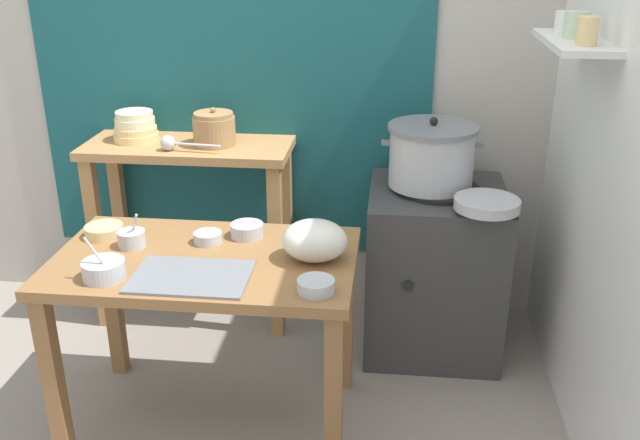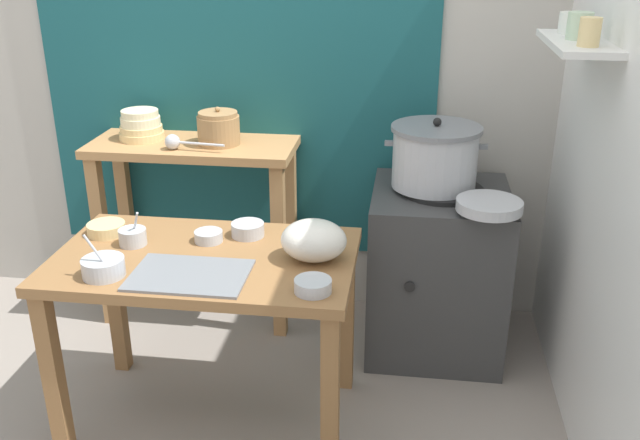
# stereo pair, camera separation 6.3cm
# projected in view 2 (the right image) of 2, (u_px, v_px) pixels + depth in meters

# --- Properties ---
(ground_plane) EXTENTS (9.00, 9.00, 0.00)m
(ground_plane) POSITION_uv_depth(u_px,v_px,m) (223.00, 421.00, 2.80)
(ground_plane) COLOR gray
(wall_back) EXTENTS (4.40, 0.12, 2.60)m
(wall_back) POSITION_uv_depth(u_px,v_px,m) (286.00, 48.00, 3.29)
(wall_back) COLOR #B2ADA3
(wall_back) RESTS_ON ground
(wall_right) EXTENTS (0.30, 3.20, 2.60)m
(wall_right) POSITION_uv_depth(u_px,v_px,m) (630.00, 99.00, 2.31)
(wall_right) COLOR white
(wall_right) RESTS_ON ground
(prep_table) EXTENTS (1.10, 0.66, 0.72)m
(prep_table) POSITION_uv_depth(u_px,v_px,m) (206.00, 282.00, 2.59)
(prep_table) COLOR olive
(prep_table) RESTS_ON ground
(back_shelf_table) EXTENTS (0.96, 0.40, 0.90)m
(back_shelf_table) POSITION_uv_depth(u_px,v_px,m) (195.00, 187.00, 3.33)
(back_shelf_table) COLOR #B27F4C
(back_shelf_table) RESTS_ON ground
(stove_block) EXTENTS (0.60, 0.61, 0.78)m
(stove_block) POSITION_uv_depth(u_px,v_px,m) (436.00, 270.00, 3.19)
(stove_block) COLOR #383838
(stove_block) RESTS_ON ground
(steamer_pot) EXTENTS (0.44, 0.39, 0.31)m
(steamer_pot) POSITION_uv_depth(u_px,v_px,m) (435.00, 156.00, 3.00)
(steamer_pot) COLOR #B7BABF
(steamer_pot) RESTS_ON stove_block
(clay_pot) EXTENTS (0.19, 0.19, 0.18)m
(clay_pot) POSITION_uv_depth(u_px,v_px,m) (219.00, 128.00, 3.20)
(clay_pot) COLOR #A37A4C
(clay_pot) RESTS_ON back_shelf_table
(bowl_stack_enamel) EXTENTS (0.21, 0.21, 0.14)m
(bowl_stack_enamel) POSITION_uv_depth(u_px,v_px,m) (141.00, 126.00, 3.28)
(bowl_stack_enamel) COLOR #E5C684
(bowl_stack_enamel) RESTS_ON back_shelf_table
(ladle) EXTENTS (0.28, 0.07, 0.07)m
(ladle) POSITION_uv_depth(u_px,v_px,m) (175.00, 142.00, 3.14)
(ladle) COLOR #B7BABF
(ladle) RESTS_ON back_shelf_table
(serving_tray) EXTENTS (0.40, 0.28, 0.01)m
(serving_tray) POSITION_uv_depth(u_px,v_px,m) (190.00, 275.00, 2.39)
(serving_tray) COLOR slate
(serving_tray) RESTS_ON prep_table
(plastic_bag) EXTENTS (0.24, 0.20, 0.15)m
(plastic_bag) POSITION_uv_depth(u_px,v_px,m) (314.00, 240.00, 2.49)
(plastic_bag) COLOR silver
(plastic_bag) RESTS_ON prep_table
(wide_pan) EXTENTS (0.26, 0.26, 0.04)m
(wide_pan) POSITION_uv_depth(u_px,v_px,m) (489.00, 205.00, 2.78)
(wide_pan) COLOR #B7BABF
(wide_pan) RESTS_ON stove_block
(prep_bowl_0) EXTENTS (0.15, 0.15, 0.16)m
(prep_bowl_0) POSITION_uv_depth(u_px,v_px,m) (103.00, 266.00, 2.38)
(prep_bowl_0) COLOR #B7BABF
(prep_bowl_0) RESTS_ON prep_table
(prep_bowl_1) EXTENTS (0.15, 0.15, 0.04)m
(prep_bowl_1) POSITION_uv_depth(u_px,v_px,m) (106.00, 228.00, 2.72)
(prep_bowl_1) COLOR #E5C684
(prep_bowl_1) RESTS_ON prep_table
(prep_bowl_2) EXTENTS (0.10, 0.10, 0.14)m
(prep_bowl_2) POSITION_uv_depth(u_px,v_px,m) (133.00, 236.00, 2.62)
(prep_bowl_2) COLOR #B7BABF
(prep_bowl_2) RESTS_ON prep_table
(prep_bowl_3) EXTENTS (0.13, 0.13, 0.05)m
(prep_bowl_3) POSITION_uv_depth(u_px,v_px,m) (248.00, 229.00, 2.70)
(prep_bowl_3) COLOR #B7BABF
(prep_bowl_3) RESTS_ON prep_table
(prep_bowl_4) EXTENTS (0.12, 0.12, 0.04)m
(prep_bowl_4) POSITION_uv_depth(u_px,v_px,m) (313.00, 285.00, 2.28)
(prep_bowl_4) COLOR #B7BABF
(prep_bowl_4) RESTS_ON prep_table
(prep_bowl_5) EXTENTS (0.11, 0.11, 0.04)m
(prep_bowl_5) POSITION_uv_depth(u_px,v_px,m) (209.00, 236.00, 2.65)
(prep_bowl_5) COLOR #B7BABF
(prep_bowl_5) RESTS_ON prep_table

